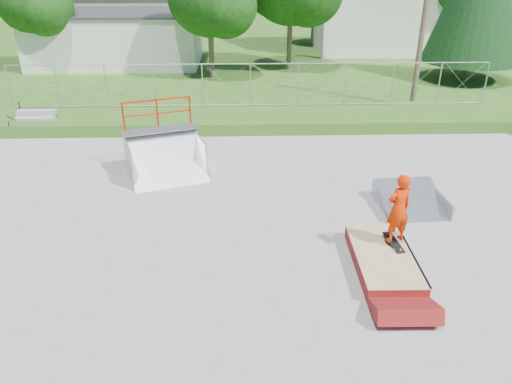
# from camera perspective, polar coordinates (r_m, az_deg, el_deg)

# --- Properties ---
(ground) EXTENTS (120.00, 120.00, 0.00)m
(ground) POSITION_cam_1_polar(r_m,az_deg,el_deg) (12.15, 0.43, -6.58)
(ground) COLOR #2D5217
(ground) RESTS_ON ground
(concrete_pad) EXTENTS (20.00, 16.00, 0.04)m
(concrete_pad) POSITION_cam_1_polar(r_m,az_deg,el_deg) (12.14, 0.43, -6.50)
(concrete_pad) COLOR gray
(concrete_pad) RESTS_ON ground
(grass_berm) EXTENTS (24.00, 3.00, 0.50)m
(grass_berm) POSITION_cam_1_polar(r_m,az_deg,el_deg) (20.71, -0.57, 8.37)
(grass_berm) COLOR #2D5217
(grass_berm) RESTS_ON ground
(grind_box) EXTENTS (1.33, 2.68, 0.39)m
(grind_box) POSITION_cam_1_polar(r_m,az_deg,el_deg) (11.75, 14.31, -7.59)
(grind_box) COLOR maroon
(grind_box) RESTS_ON concrete_pad
(quarter_pipe) EXTENTS (2.80, 2.58, 2.29)m
(quarter_pipe) POSITION_cam_1_polar(r_m,az_deg,el_deg) (15.68, -10.37, 5.48)
(quarter_pipe) COLOR #9A9DA2
(quarter_pipe) RESTS_ON concrete_pad
(flat_bank_ramp) EXTENTS (1.82, 1.93, 0.52)m
(flat_bank_ramp) POSITION_cam_1_polar(r_m,az_deg,el_deg) (14.49, 17.34, -0.93)
(flat_bank_ramp) COLOR #9A9DA2
(flat_bank_ramp) RESTS_ON concrete_pad
(skateboard) EXTENTS (0.37, 0.82, 0.13)m
(skateboard) POSITION_cam_1_polar(r_m,az_deg,el_deg) (12.00, 15.46, -5.61)
(skateboard) COLOR black
(skateboard) RESTS_ON grind_box
(skater) EXTENTS (0.70, 0.57, 1.65)m
(skater) POSITION_cam_1_polar(r_m,az_deg,el_deg) (11.60, 15.94, -2.13)
(skater) COLOR red
(skater) RESTS_ON grind_box
(concrete_stairs) EXTENTS (1.50, 1.60, 0.80)m
(concrete_stairs) POSITION_cam_1_polar(r_m,az_deg,el_deg) (21.48, -24.02, 7.17)
(concrete_stairs) COLOR gray
(concrete_stairs) RESTS_ON ground
(chain_link_fence) EXTENTS (20.00, 0.06, 1.80)m
(chain_link_fence) POSITION_cam_1_polar(r_m,az_deg,el_deg) (21.35, -0.65, 12.13)
(chain_link_fence) COLOR #9DA0A6
(chain_link_fence) RESTS_ON grass_berm
(utility_building_flat) EXTENTS (10.00, 6.00, 3.00)m
(utility_building_flat) POSITION_cam_1_polar(r_m,az_deg,el_deg) (33.48, -15.52, 16.53)
(utility_building_flat) COLOR white
(utility_building_flat) RESTS_ON ground
(utility_pole) EXTENTS (0.24, 0.24, 8.00)m
(utility_pole) POSITION_cam_1_polar(r_m,az_deg,el_deg) (23.72, 18.72, 18.64)
(utility_pole) COLOR brown
(utility_pole) RESTS_ON ground
(tree_left_far) EXTENTS (4.42, 4.16, 6.18)m
(tree_left_far) POSITION_cam_1_polar(r_m,az_deg,el_deg) (32.24, -23.83, 19.41)
(tree_left_far) COLOR brown
(tree_left_far) RESTS_ON ground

